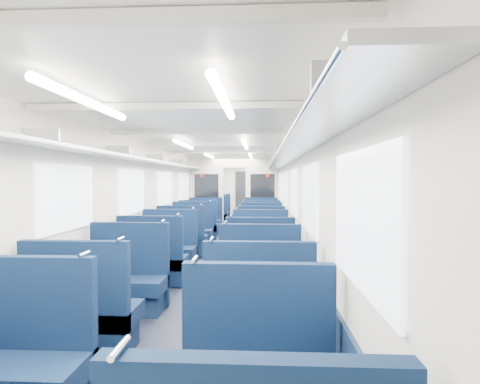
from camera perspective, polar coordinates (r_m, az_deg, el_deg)
The scene contains 34 objects.
floor at distance 9.83m, azimuth -1.90°, elevation -7.74°, with size 2.80×18.00×0.01m, color black.
ceiling at distance 9.72m, azimuth -1.92°, elevation 6.05°, with size 2.80×18.00×0.01m, color white.
wall_left at distance 9.93m, azimuth -9.99°, elevation -0.85°, with size 0.02×18.00×2.35m, color beige.
dado_left at distance 9.99m, azimuth -9.88°, elevation -5.58°, with size 0.03×17.90×0.70m, color #111F39.
wall_right at distance 9.68m, azimuth 6.37°, elevation -0.90°, with size 0.02×18.00×2.35m, color beige.
dado_right at distance 9.76m, azimuth 6.27°, elevation -5.75°, with size 0.03×17.90×0.70m, color #111F39.
wall_far at distance 18.68m, azimuth 0.51°, elevation 0.43°, with size 2.80×0.02×2.35m, color beige.
luggage_rack_left at distance 9.88m, azimuth -8.95°, elevation 3.77°, with size 0.36×17.40×0.18m.
luggage_rack_right at distance 9.67m, azimuth 5.28°, elevation 3.83°, with size 0.36×17.40×0.18m.
windows at distance 9.24m, azimuth -2.16°, elevation 0.50°, with size 2.78×15.60×0.75m.
ceiling_fittings at distance 9.46m, azimuth -2.06°, elevation 5.80°, with size 2.70×16.06×0.11m.
end_door at distance 18.63m, azimuth 0.50°, elevation -0.12°, with size 0.75×0.06×2.00m, color black.
bulkhead at distance 12.47m, azimuth -0.79°, elevation -0.02°, with size 2.80×0.10×2.35m.
seat_2 at distance 3.35m, azimuth -29.40°, elevation -21.08°, with size 1.00×0.55×1.12m.
seat_4 at distance 4.18m, azimuth -21.69°, elevation -16.32°, with size 1.00×0.55×1.12m.
seat_5 at distance 3.87m, azimuth 2.77°, elevation -17.68°, with size 1.00×0.55×1.12m.
seat_6 at distance 5.28m, azimuth -15.93°, elevation -12.41°, with size 1.00×0.55×1.12m.
seat_7 at distance 4.90m, azimuth 2.85°, elevation -13.45°, with size 1.00×0.55×1.12m.
seat_8 at distance 6.39m, azimuth -12.39°, elevation -9.88°, with size 1.00×0.55×1.12m.
seat_9 at distance 6.01m, azimuth 2.90°, elevation -10.58°, with size 1.00×0.55×1.12m.
seat_10 at distance 7.37m, azimuth -10.21°, elevation -8.29°, with size 1.00×0.55×1.12m.
seat_11 at distance 7.22m, azimuth 2.94°, elevation -8.48°, with size 1.00×0.55×1.12m.
seat_12 at distance 8.57m, azimuth -8.27°, elevation -6.85°, with size 1.00×0.55×1.12m.
seat_13 at distance 8.39m, azimuth 2.97°, elevation -7.02°, with size 1.00×0.55×1.12m.
seat_14 at distance 9.74m, azimuth -6.88°, elevation -5.80°, with size 1.00×0.55×1.12m.
seat_15 at distance 9.41m, azimuth 2.98°, elevation -6.06°, with size 1.00×0.55×1.12m.
seat_16 at distance 10.71m, azimuth -5.95°, elevation -5.10°, with size 1.00×0.55×1.12m.
seat_17 at distance 10.64m, azimuth 3.00°, elevation -5.14°, with size 1.00×0.55×1.12m.
seat_18 at distance 11.94m, azimuth -5.00°, elevation -4.38°, with size 1.00×0.55×1.12m.
seat_19 at distance 11.86m, azimuth 3.01°, elevation -4.42°, with size 1.00×0.55×1.12m.
seat_20 at distance 13.89m, azimuth -3.85°, elevation -3.50°, with size 1.00×0.55×1.12m.
seat_21 at distance 13.81m, azimuth 3.03°, elevation -3.53°, with size 1.00×0.55×1.12m.
seat_22 at distance 14.98m, azimuth -3.34°, elevation -3.11°, with size 1.00×0.55×1.12m.
seat_23 at distance 15.10m, azimuth 3.04°, elevation -3.07°, with size 1.00×0.55×1.12m.
Camera 1 is at (0.85, -9.66, 1.64)m, focal length 29.82 mm.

